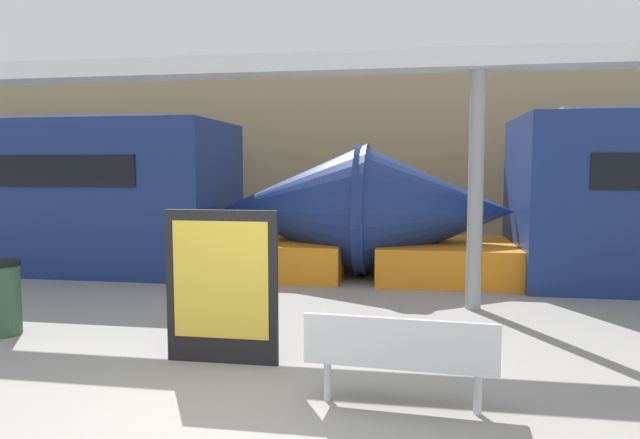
# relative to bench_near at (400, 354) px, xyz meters

# --- Properties ---
(ground_plane) EXTENTS (60.00, 60.00, 0.00)m
(ground_plane) POSITION_rel_bench_near_xyz_m (-1.48, -0.61, -0.51)
(ground_plane) COLOR gray
(station_wall) EXTENTS (56.00, 0.20, 5.00)m
(station_wall) POSITION_rel_bench_near_xyz_m (-1.48, 10.38, 1.99)
(station_wall) COLOR tan
(station_wall) RESTS_ON ground_plane
(bench_near) EXTENTS (1.71, 0.56, 0.86)m
(bench_near) POSITION_rel_bench_near_xyz_m (0.00, 0.00, 0.00)
(bench_near) COLOR silver
(bench_near) RESTS_ON ground_plane
(trash_bin) EXTENTS (0.48, 0.48, 0.96)m
(trash_bin) POSITION_rel_bench_near_xyz_m (-5.13, 1.51, -0.03)
(trash_bin) COLOR #2D5138
(trash_bin) RESTS_ON ground_plane
(poster_board) EXTENTS (1.26, 0.07, 1.70)m
(poster_board) POSITION_rel_bench_near_xyz_m (-1.96, 0.94, 0.34)
(poster_board) COLOR black
(poster_board) RESTS_ON ground_plane
(support_column_near) EXTENTS (0.23, 0.23, 3.60)m
(support_column_near) POSITION_rel_bench_near_xyz_m (1.02, 3.89, 1.29)
(support_column_near) COLOR gray
(support_column_near) RESTS_ON ground_plane
(canopy_beam) EXTENTS (28.00, 0.60, 0.28)m
(canopy_beam) POSITION_rel_bench_near_xyz_m (1.02, 3.89, 3.23)
(canopy_beam) COLOR silver
(canopy_beam) RESTS_ON support_column_near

